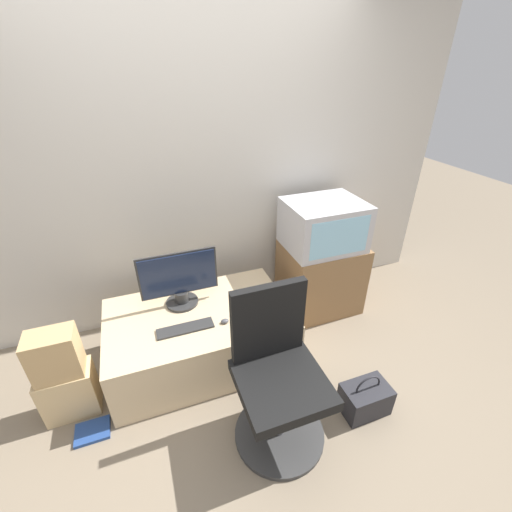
# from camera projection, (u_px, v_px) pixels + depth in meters

# --- Properties ---
(ground_plane) EXTENTS (12.00, 12.00, 0.00)m
(ground_plane) POSITION_uv_depth(u_px,v_px,m) (258.00, 423.00, 2.17)
(ground_plane) COLOR #7F705B
(wall_back) EXTENTS (4.40, 0.05, 2.60)m
(wall_back) POSITION_uv_depth(u_px,v_px,m) (197.00, 166.00, 2.59)
(wall_back) COLOR beige
(wall_back) RESTS_ON ground_plane
(desk) EXTENTS (1.29, 0.80, 0.43)m
(desk) POSITION_uv_depth(u_px,v_px,m) (201.00, 336.00, 2.55)
(desk) COLOR #CCB289
(desk) RESTS_ON ground_plane
(side_stand) EXTENTS (0.65, 0.53, 0.63)m
(side_stand) POSITION_uv_depth(u_px,v_px,m) (320.00, 276.00, 3.06)
(side_stand) COLOR olive
(side_stand) RESTS_ON ground_plane
(main_monitor) EXTENTS (0.55, 0.23, 0.42)m
(main_monitor) POSITION_uv_depth(u_px,v_px,m) (179.00, 280.00, 2.43)
(main_monitor) COLOR #2D2D2D
(main_monitor) RESTS_ON desk
(keyboard) EXTENTS (0.38, 0.10, 0.01)m
(keyboard) POSITION_uv_depth(u_px,v_px,m) (185.00, 328.00, 2.29)
(keyboard) COLOR #2D2D2D
(keyboard) RESTS_ON desk
(mouse) EXTENTS (0.05, 0.04, 0.03)m
(mouse) POSITION_uv_depth(u_px,v_px,m) (225.00, 321.00, 2.34)
(mouse) COLOR #4C4C51
(mouse) RESTS_ON desk
(crt_tv) EXTENTS (0.61, 0.50, 0.39)m
(crt_tv) POSITION_uv_depth(u_px,v_px,m) (324.00, 225.00, 2.78)
(crt_tv) COLOR #B7B7BC
(crt_tv) RESTS_ON side_stand
(office_chair) EXTENTS (0.55, 0.55, 0.98)m
(office_chair) POSITION_uv_depth(u_px,v_px,m) (277.00, 380.00, 1.94)
(office_chair) COLOR #333333
(office_chair) RESTS_ON ground_plane
(cardboard_box_lower) EXTENTS (0.32, 0.20, 0.35)m
(cardboard_box_lower) POSITION_uv_depth(u_px,v_px,m) (70.00, 392.00, 2.17)
(cardboard_box_lower) COLOR #D1B27F
(cardboard_box_lower) RESTS_ON ground_plane
(cardboard_box_upper) EXTENTS (0.27, 0.18, 0.30)m
(cardboard_box_upper) POSITION_uv_depth(u_px,v_px,m) (55.00, 355.00, 2.01)
(cardboard_box_upper) COLOR tan
(cardboard_box_upper) RESTS_ON cardboard_box_lower
(handbag) EXTENTS (0.30, 0.20, 0.31)m
(handbag) POSITION_uv_depth(u_px,v_px,m) (365.00, 398.00, 2.21)
(handbag) COLOR #232328
(handbag) RESTS_ON ground_plane
(book) EXTENTS (0.20, 0.16, 0.02)m
(book) POSITION_uv_depth(u_px,v_px,m) (93.00, 431.00, 2.11)
(book) COLOR navy
(book) RESTS_ON ground_plane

